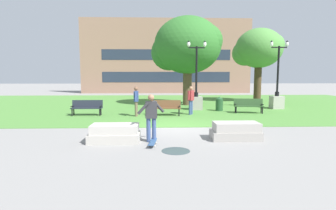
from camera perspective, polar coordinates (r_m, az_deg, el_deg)
The scene contains 18 objects.
ground_plane at distance 12.03m, azimuth 1.60°, elevation -4.94°, with size 140.00×140.00×0.00m, color gray.
grass_lawn at distance 21.92m, azimuth -0.01°, elevation 0.21°, with size 40.00×20.00×0.02m, color #4C8438.
concrete_block_center at distance 9.60m, azimuth -11.54°, elevation -6.10°, with size 1.80×0.90×0.64m.
concrete_block_left at distance 10.12m, azimuth 14.52°, elevation -5.54°, with size 1.80×0.90×0.64m.
person_skateboarder at distance 9.33m, azimuth -3.69°, elevation -2.21°, with size 0.97×0.59×1.71m.
skateboard at distance 9.05m, azimuth -3.41°, elevation -8.19°, with size 0.30×1.03×0.14m.
puddle at distance 8.39m, azimuth 1.70°, elevation -9.95°, with size 0.91×0.91×0.01m, color #47515B.
park_bench_near_left at distance 15.52m, azimuth -0.55°, elevation -0.37°, with size 1.83×0.64×0.90m.
park_bench_near_right at distance 16.26m, azimuth -17.22°, elevation -0.35°, with size 1.80×0.55×0.90m.
park_bench_far_left at distance 17.30m, azimuth 17.12°, elevation 0.04°, with size 1.85×0.77×0.90m.
lamp_post_center at distance 20.29m, azimuth 22.62°, elevation 2.05°, with size 1.32×0.80×4.82m.
lamp_post_right at distance 18.29m, azimuth 6.14°, elevation 2.04°, with size 1.32×0.80×4.74m.
tree_far_left at distance 21.31m, azimuth 4.11°, elevation 12.64°, with size 5.55×5.29×7.00m.
tree_near_left at distance 25.24m, azimuth 19.05°, elevation 11.41°, with size 4.32×4.12×6.55m.
trash_bin at distance 17.89m, azimuth 11.10°, elevation 0.29°, with size 0.49×0.49×0.96m.
person_bystander_near_lawn at distance 15.88m, azimuth 4.99°, elevation 1.37°, with size 0.46×0.56×1.71m.
person_bystander_far_lawn at distance 15.27m, azimuth -6.95°, elevation 1.15°, with size 0.25×0.79×1.71m.
building_facade_distant at distance 36.39m, azimuth -0.37°, elevation 10.56°, with size 23.14×1.03×10.06m.
Camera 1 is at (-0.74, -11.78, 2.36)m, focal length 28.00 mm.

